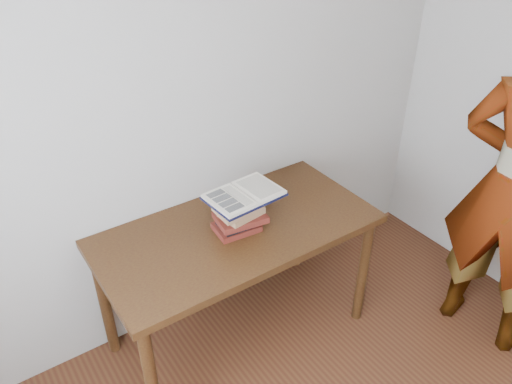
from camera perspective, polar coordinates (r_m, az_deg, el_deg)
room_shell at (r=1.22m, az=26.68°, el=-6.20°), size 3.54×3.54×2.62m
desk at (r=2.64m, az=-2.12°, el=-5.78°), size 1.45×0.72×0.78m
book_stack at (r=2.51m, az=-1.94°, el=-2.63°), size 0.27×0.21×0.18m
open_book at (r=2.47m, az=-1.36°, el=-0.31°), size 0.38×0.28×0.03m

